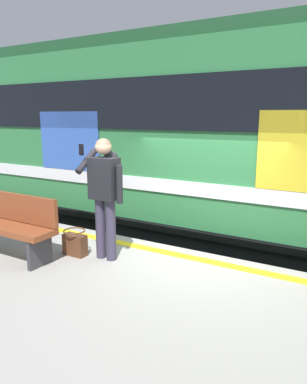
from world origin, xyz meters
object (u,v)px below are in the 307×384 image
passenger (105,189)px  bench (11,224)px  train_carriage (201,128)px  handbag (75,243)px

passenger → bench: (1.22, 0.61, -0.52)m
train_carriage → bench: bearing=69.8°
passenger → bench: size_ratio=1.11×
handbag → train_carriage: bearing=-100.6°
passenger → bench: passenger is taller
passenger → handbag: passenger is taller
train_carriage → passenger: bearing=87.6°
handbag → bench: bench is taller
passenger → handbag: 0.96m
train_carriage → passenger: size_ratio=7.63×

